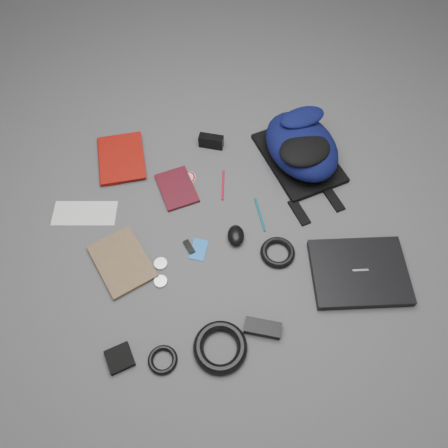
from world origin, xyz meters
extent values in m
plane|color=#4F4F51|center=(0.00, 0.00, 0.00)|extent=(4.00, 4.00, 0.00)
cube|color=black|center=(0.44, -0.30, 0.02)|extent=(0.38, 0.32, 0.03)
imported|color=maroon|center=(-0.46, 0.41, 0.01)|extent=(0.19, 0.26, 0.03)
imported|color=#C4910E|center=(-0.48, -0.11, 0.01)|extent=(0.25, 0.29, 0.02)
cube|color=silver|center=(-0.53, 0.17, 0.00)|extent=(0.27, 0.16, 0.00)
cube|color=#380A12|center=(-0.15, 0.21, 0.01)|extent=(0.16, 0.21, 0.01)
cube|color=black|center=(0.03, 0.41, 0.03)|extent=(0.11, 0.08, 0.06)
cylinder|color=silver|center=(-0.10, 0.26, 0.00)|extent=(0.08, 0.08, 0.00)
cylinder|color=#0B5464|center=(0.15, 0.02, 0.00)|extent=(0.01, 0.15, 0.01)
cylinder|color=#B60E2C|center=(0.04, 0.19, 0.00)|extent=(0.04, 0.15, 0.01)
cube|color=blue|center=(-0.11, -0.08, 0.00)|extent=(0.09, 0.10, 0.00)
cube|color=black|center=(-0.15, -0.06, 0.01)|extent=(0.04, 0.07, 0.01)
cube|color=black|center=(0.03, -0.06, 0.01)|extent=(0.03, 0.04, 0.01)
ellipsoid|color=black|center=(0.03, -0.06, 0.02)|extent=(0.08, 0.10, 0.05)
cylinder|color=#B5B5B7|center=(-0.27, -0.18, 0.01)|extent=(0.05, 0.05, 0.01)
cylinder|color=silver|center=(-0.26, -0.11, 0.01)|extent=(0.06, 0.06, 0.01)
torus|color=black|center=(0.17, -0.16, 0.01)|extent=(0.15, 0.15, 0.03)
cube|color=black|center=(0.04, -0.43, 0.02)|extent=(0.14, 0.10, 0.03)
torus|color=black|center=(-0.11, -0.46, 0.02)|extent=(0.23, 0.23, 0.03)
cube|color=black|center=(-0.44, -0.43, 0.01)|extent=(0.10, 0.10, 0.02)
torus|color=black|center=(-0.30, -0.46, 0.01)|extent=(0.12, 0.12, 0.02)
camera|label=1|loc=(-0.18, -0.84, 1.46)|focal=35.00mm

